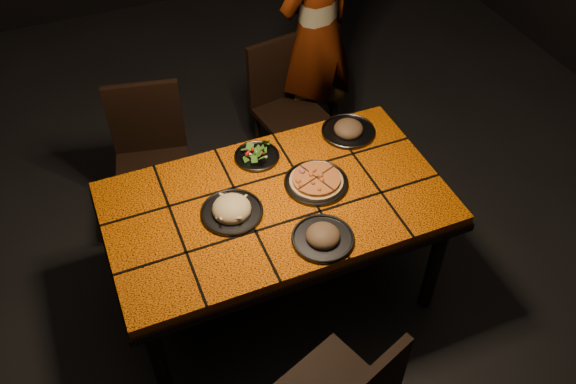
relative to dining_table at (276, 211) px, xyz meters
name	(u,v)px	position (x,y,z in m)	size (l,w,h in m)	color
room_shell	(274,64)	(0.00, 0.00, 0.83)	(6.04, 7.04, 3.08)	black
dining_table	(276,211)	(0.00, 0.00, 0.00)	(1.62, 0.92, 0.75)	orange
chair_far_left	(151,151)	(-0.44, 0.83, -0.15)	(0.49, 0.49, 0.91)	black
chair_far_right	(284,98)	(0.46, 1.04, -0.18)	(0.45, 0.45, 0.87)	black
diner	(317,33)	(0.73, 1.15, 0.17)	(0.61, 0.40, 1.67)	brown
plate_pizza	(316,181)	(0.22, 0.02, 0.10)	(0.33, 0.33, 0.04)	#38383D
plate_pasta	(232,210)	(-0.22, -0.01, 0.10)	(0.29, 0.29, 0.10)	#38383D
plate_salad	(257,154)	(0.02, 0.31, 0.10)	(0.23, 0.23, 0.07)	#38383D
plate_mushroom_a	(323,236)	(0.10, -0.31, 0.10)	(0.28, 0.28, 0.09)	#38383D
plate_mushroom_b	(349,129)	(0.53, 0.31, 0.10)	(0.28, 0.28, 0.09)	#38383D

